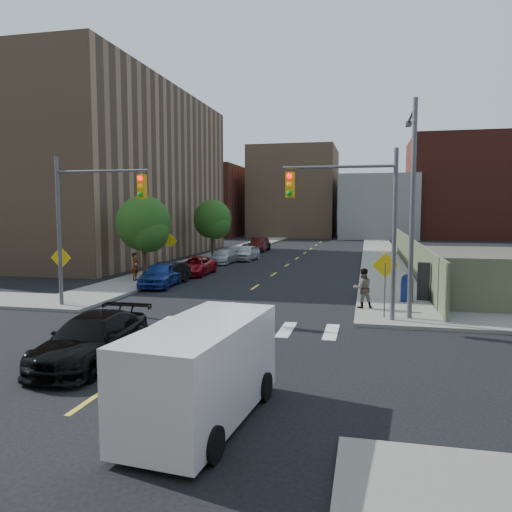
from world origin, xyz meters
The scene contains 30 objects.
ground centered at (0.00, 0.00, 0.00)m, with size 160.00×160.00×0.00m, color black.
sidewalk_nw centered at (-7.75, 41.50, 0.07)m, with size 3.50×73.00×0.15m, color gray.
sidewalk_ne centered at (7.75, 41.50, 0.07)m, with size 3.50×73.00×0.15m, color gray.
fence_north centered at (9.60, 28.00, 1.25)m, with size 0.12×44.00×2.50m, color #696B4B.
building_nw centered at (-22.00, 30.00, 8.00)m, with size 22.00×30.00×16.00m, color #8C6B4C.
bg_bldg_west centered at (-22.00, 70.00, 6.00)m, with size 14.00×18.00×12.00m, color #592319.
bg_bldg_midwest centered at (-6.00, 72.00, 7.50)m, with size 14.00×16.00×15.00m, color #8C6B4C.
bg_bldg_center centered at (8.00, 70.00, 5.00)m, with size 12.00×16.00×10.00m, color gray.
bg_bldg_east centered at (22.00, 72.00, 8.00)m, with size 18.00×18.00×16.00m, color #592319.
signal_nw centered at (-5.98, 6.00, 4.53)m, with size 4.59×0.30×7.00m.
signal_ne centered at (5.98, 6.00, 4.53)m, with size 4.59×0.30×7.00m.
streetlight_ne centered at (8.20, 6.90, 5.22)m, with size 0.25×3.70×9.00m.
warn_sign_nw centered at (-7.80, 6.50, 1.99)m, with size 1.06×0.06×2.83m.
warn_sign_ne centered at (7.20, 6.50, 1.99)m, with size 1.06×0.06×2.83m.
warn_sign_midwest centered at (-7.80, 20.00, 1.99)m, with size 1.06×0.06×2.83m.
tree_west_near centered at (-8.00, 16.05, 3.48)m, with size 3.66×3.64×5.52m.
tree_west_far centered at (-8.00, 31.05, 3.48)m, with size 3.66×3.64×5.52m.
parked_car_blue centered at (-5.50, 12.93, 0.73)m, with size 1.73×4.31×1.47m, color navy.
parked_car_black centered at (-5.50, 13.80, 0.67)m, with size 1.42×4.08×1.34m, color black.
parked_car_red centered at (-5.37, 18.47, 0.64)m, with size 2.13×4.62×1.29m, color maroon.
parked_car_silver centered at (-5.50, 26.19, 0.62)m, with size 1.74×4.29×1.25m, color #A4A7AC.
parked_car_white centered at (-4.20, 29.08, 0.71)m, with size 1.68×4.17×1.42m, color silver.
parked_car_maroon centered at (-5.19, 39.04, 0.77)m, with size 1.62×4.65×1.53m, color #3A0B0C.
parked_car_grey centered at (-5.50, 38.83, 0.66)m, with size 2.19×4.75×1.32m, color black.
black_sedan centered at (-1.51, -1.37, 0.72)m, with size 2.02×4.96×1.44m, color black.
cargo_van centered at (3.07, -4.43, 1.15)m, with size 2.38×4.96×2.20m.
mailbox centered at (8.38, 10.34, 0.80)m, with size 0.62×0.51×1.33m.
payphone centered at (9.20, 11.02, 1.07)m, with size 0.55×0.45×1.85m, color black.
pedestrian_west centered at (-7.72, 14.11, 1.03)m, with size 0.64×0.42×1.75m, color gray.
pedestrian_east centered at (6.30, 8.26, 1.05)m, with size 0.87×0.68×1.80m, color gray.
Camera 1 is at (6.46, -14.53, 4.58)m, focal length 35.00 mm.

